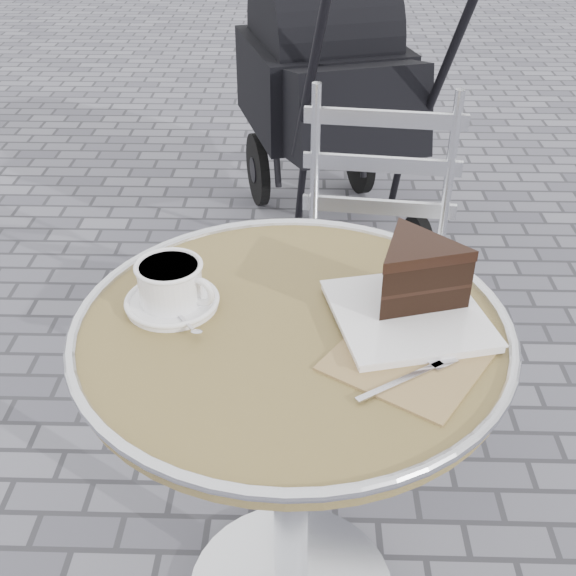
{
  "coord_description": "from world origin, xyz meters",
  "views": [
    {
      "loc": [
        0.02,
        -0.94,
        1.42
      ],
      "look_at": [
        -0.01,
        0.03,
        0.78
      ],
      "focal_mm": 45.0,
      "sensor_mm": 36.0,
      "label": 1
    }
  ],
  "objects_px": {
    "cake_plate_set": "(415,283)",
    "bistro_chair": "(377,227)",
    "cafe_table": "(292,400)",
    "baby_stroller": "(330,103)",
    "cappuccino_set": "(172,288)"
  },
  "relations": [
    {
      "from": "cake_plate_set",
      "to": "bistro_chair",
      "type": "distance_m",
      "value": 0.68
    },
    {
      "from": "cafe_table",
      "to": "cake_plate_set",
      "type": "relative_size",
      "value": 1.89
    },
    {
      "from": "cake_plate_set",
      "to": "baby_stroller",
      "type": "xyz_separation_m",
      "value": [
        -0.09,
        1.68,
        -0.28
      ]
    },
    {
      "from": "cafe_table",
      "to": "cappuccino_set",
      "type": "xyz_separation_m",
      "value": [
        -0.2,
        0.05,
        0.2
      ]
    },
    {
      "from": "cappuccino_set",
      "to": "baby_stroller",
      "type": "height_order",
      "value": "baby_stroller"
    },
    {
      "from": "cake_plate_set",
      "to": "baby_stroller",
      "type": "relative_size",
      "value": 0.33
    },
    {
      "from": "cafe_table",
      "to": "bistro_chair",
      "type": "xyz_separation_m",
      "value": [
        0.2,
        0.67,
        -0.02
      ]
    },
    {
      "from": "cappuccino_set",
      "to": "baby_stroller",
      "type": "distance_m",
      "value": 1.72
    },
    {
      "from": "cappuccino_set",
      "to": "cake_plate_set",
      "type": "distance_m",
      "value": 0.4
    },
    {
      "from": "cafe_table",
      "to": "cake_plate_set",
      "type": "xyz_separation_m",
      "value": [
        0.2,
        0.04,
        0.22
      ]
    },
    {
      "from": "cafe_table",
      "to": "cappuccino_set",
      "type": "height_order",
      "value": "cappuccino_set"
    },
    {
      "from": "cake_plate_set",
      "to": "bistro_chair",
      "type": "bearing_deg",
      "value": 76.4
    },
    {
      "from": "baby_stroller",
      "to": "cake_plate_set",
      "type": "bearing_deg",
      "value": -103.21
    },
    {
      "from": "cappuccino_set",
      "to": "cake_plate_set",
      "type": "xyz_separation_m",
      "value": [
        0.4,
        -0.01,
        0.02
      ]
    },
    {
      "from": "cappuccino_set",
      "to": "bistro_chair",
      "type": "relative_size",
      "value": 0.2
    }
  ]
}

